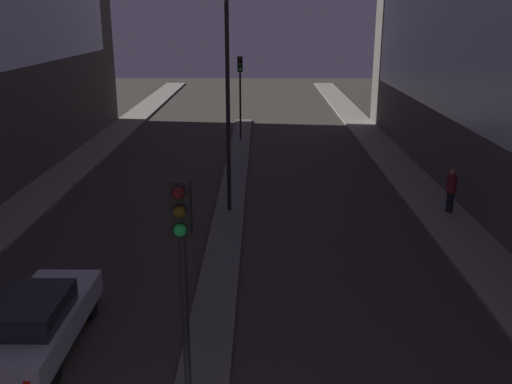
% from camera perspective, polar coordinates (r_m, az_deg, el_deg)
% --- Properties ---
extents(median_strip, '(1.17, 35.46, 0.13)m').
position_cam_1_polar(median_strip, '(25.55, -2.34, 0.19)').
color(median_strip, '#56544F').
rests_on(median_strip, ground).
extents(traffic_light_near, '(0.32, 0.42, 5.06)m').
position_cam_1_polar(traffic_light_near, '(9.22, -7.32, -7.06)').
color(traffic_light_near, black).
rests_on(traffic_light_near, median_strip).
extents(traffic_light_mid, '(0.32, 0.42, 5.06)m').
position_cam_1_polar(traffic_light_mid, '(35.13, -1.60, 11.17)').
color(traffic_light_mid, black).
rests_on(traffic_light_mid, median_strip).
extents(street_lamp, '(0.62, 0.62, 8.54)m').
position_cam_1_polar(street_lamp, '(21.62, -2.91, 14.12)').
color(street_lamp, black).
rests_on(street_lamp, median_strip).
extents(car_left_lane, '(1.73, 4.63, 1.49)m').
position_cam_1_polar(car_left_lane, '(14.56, -20.98, -11.96)').
color(car_left_lane, '#B2B2B7').
rests_on(car_left_lane, ground).
extents(pedestrian_on_right_sidewalk, '(0.38, 0.38, 1.74)m').
position_cam_1_polar(pedestrian_on_right_sidewalk, '(23.57, 18.92, 0.22)').
color(pedestrian_on_right_sidewalk, black).
rests_on(pedestrian_on_right_sidewalk, sidewalk_right).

